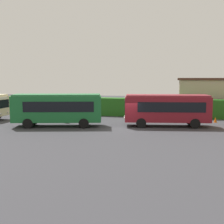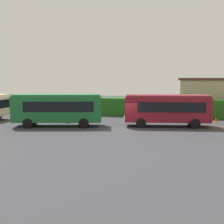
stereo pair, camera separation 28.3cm
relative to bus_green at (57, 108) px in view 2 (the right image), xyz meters
name	(u,v)px [view 2 (the right image)]	position (x,y,z in m)	size (l,w,h in m)	color
ground_plane	(127,128)	(7.18, 0.48, -1.91)	(100.22, 100.22, 0.00)	#38383D
bus_green	(57,108)	(0.00, 0.00, 0.00)	(9.25, 4.58, 3.33)	#19602D
bus_maroon	(167,108)	(10.92, 2.52, -0.04)	(8.86, 3.76, 3.26)	maroon
person_right	(65,114)	(-0.31, 2.57, -0.94)	(0.33, 0.45, 1.81)	silver
hedge_row	(140,107)	(7.18, 9.74, -0.74)	(62.11, 1.78, 2.32)	#26641D
traffic_cone	(216,120)	(16.18, 6.35, -1.61)	(0.36, 0.36, 0.60)	orange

